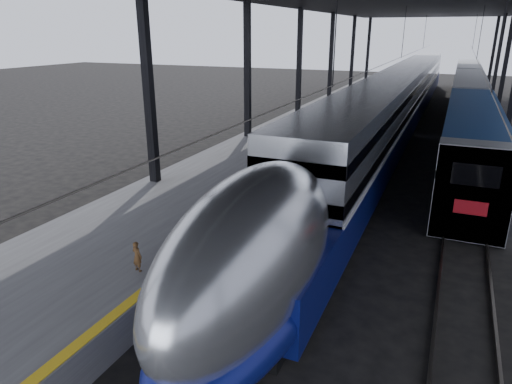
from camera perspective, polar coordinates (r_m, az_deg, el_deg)
The scene contains 7 objects.
ground at distance 14.47m, azimuth -4.61°, elevation -10.87°, with size 160.00×160.00×0.00m, color black.
platform at distance 33.09m, azimuth 6.26°, elevation 7.52°, with size 6.00×80.00×1.00m, color #4C4C4F.
yellow_strip at distance 32.30m, azimuth 11.08°, elevation 7.89°, with size 0.30×80.00×0.01m, color gold.
rails at distance 31.83m, azimuth 20.15°, elevation 5.18°, with size 6.52×80.00×0.16m.
tgv_train at distance 37.13m, azimuth 17.27°, elevation 10.54°, with size 3.09×65.20×4.43m.
second_train at distance 44.38m, azimuth 24.95°, elevation 10.64°, with size 2.62×56.05×3.60m.
child at distance 13.09m, azimuth -14.64°, elevation -7.78°, with size 0.32×0.21×0.88m, color #4C3219.
Camera 1 is at (5.98, -10.97, 7.30)m, focal length 32.00 mm.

